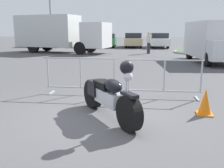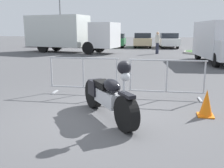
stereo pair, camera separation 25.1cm
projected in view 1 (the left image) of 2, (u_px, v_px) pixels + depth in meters
The scene contains 16 objects.
ground_plane at pixel (100, 116), 5.43m from camera, with size 120.00×120.00×0.00m, color #4C4C4F.
motorcycle at pixel (109, 95), 5.24m from camera, with size 1.59×1.91×1.31m.
crowd_barrier_near at pixel (81, 76), 7.17m from camera, with size 2.04×0.56×1.07m.
crowd_barrier_far at pixel (164, 78), 6.75m from camera, with size 2.04×0.56×1.07m.
box_truck at pixel (58, 32), 20.27m from camera, with size 7.96×3.45×2.98m.
delivery_van at pixel (212, 40), 14.26m from camera, with size 2.74×5.25×2.31m.
parked_car_red at pixel (38, 40), 28.43m from camera, with size 2.22×4.40×1.43m.
parked_car_silver at pixel (61, 40), 28.01m from camera, with size 2.20×4.37×1.42m.
parked_car_yellow at pixel (84, 40), 27.67m from camera, with size 2.09×4.14×1.35m.
parked_car_green at pixel (108, 40), 26.90m from camera, with size 2.23×4.41×1.44m.
parked_car_tan at pixel (133, 40), 26.68m from camera, with size 2.34×4.63×1.51m.
parked_car_white at pixel (159, 40), 26.20m from camera, with size 2.34×4.63×1.51m.
pedestrian at pixel (149, 42), 19.40m from camera, with size 0.43×0.43×1.69m.
planter_island at pixel (197, 50), 20.23m from camera, with size 3.64×3.64×0.91m.
traffic_cone at pixel (205, 102), 5.46m from camera, with size 0.34×0.34×0.59m.
street_lamp at pixel (50, 9), 22.77m from camera, with size 0.36×0.70×5.68m.
Camera 1 is at (1.20, -5.02, 1.84)m, focal length 40.00 mm.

